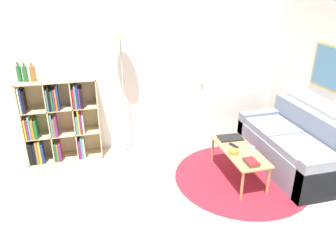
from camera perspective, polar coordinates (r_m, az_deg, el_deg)
The scene contains 15 objects.
wall_back at distance 5.27m, azimuth -2.79°, elevation 10.03°, with size 7.37×0.11×2.60m.
wall_right at distance 5.00m, azimuth 26.64°, elevation 6.85°, with size 0.08×5.80×2.60m.
rug at distance 4.84m, azimuth 12.67°, elevation -8.60°, with size 1.90×1.90×0.01m.
bookshelf at distance 5.19m, azimuth -18.62°, elevation 0.68°, with size 1.10×0.34×1.27m.
floor_lamp at distance 4.86m, azimuth -8.16°, elevation 11.97°, with size 0.30×0.30×1.88m.
couch at distance 5.16m, azimuth 20.92°, elevation -3.75°, with size 0.81×1.75×0.85m.
coffee_table at distance 4.61m, azimuth 12.29°, elevation -4.60°, with size 0.45×1.06×0.45m.
laptop at distance 4.88m, azimuth 10.78°, elevation -2.02°, with size 0.36×0.25×0.02m.
bowl at distance 4.47m, azimuth 11.40°, elevation -4.40°, with size 0.14×0.14×0.05m.
book_stack_on_table at distance 4.28m, azimuth 14.30°, elevation -6.14°, with size 0.15×0.21×0.05m.
cup at distance 4.57m, azimuth 14.36°, elevation -3.92°, with size 0.07×0.07×0.07m.
remote at distance 4.66m, azimuth 11.37°, elevation -3.36°, with size 0.09×0.16×0.02m.
bottle_left at distance 5.02m, azimuth -24.49°, elevation 8.30°, with size 0.07×0.07×0.27m.
bottle_middle at distance 4.98m, azimuth -23.60°, elevation 8.30°, with size 0.06×0.06×0.26m.
bottle_right at distance 4.96m, azimuth -22.47°, elevation 8.40°, with size 0.08×0.08×0.26m.
Camera 1 is at (-1.04, -2.17, 2.58)m, focal length 35.00 mm.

